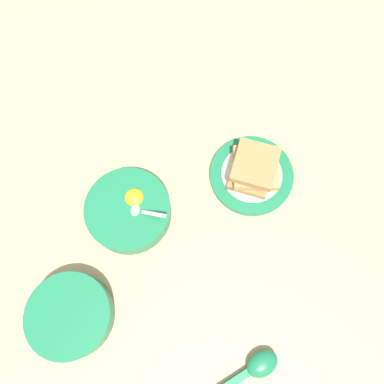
{
  "coord_description": "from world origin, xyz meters",
  "views": [
    {
      "loc": [
        0.09,
        -0.0,
        0.76
      ],
      "look_at": [
        -0.14,
        -0.04,
        0.02
      ],
      "focal_mm": 35.0,
      "sensor_mm": 36.0,
      "label": 1
    }
  ],
  "objects_px": {
    "toast_plate": "(252,175)",
    "congee_bowl": "(70,315)",
    "soup_spoon": "(256,368)",
    "toast_sandwich": "(254,169)",
    "egg_bowl": "(129,210)"
  },
  "relations": [
    {
      "from": "toast_sandwich",
      "to": "soup_spoon",
      "type": "xyz_separation_m",
      "value": [
        0.37,
        0.05,
        -0.03
      ]
    },
    {
      "from": "egg_bowl",
      "to": "congee_bowl",
      "type": "relative_size",
      "value": 1.09
    },
    {
      "from": "toast_plate",
      "to": "soup_spoon",
      "type": "bearing_deg",
      "value": 7.67
    },
    {
      "from": "toast_sandwich",
      "to": "soup_spoon",
      "type": "bearing_deg",
      "value": 7.74
    },
    {
      "from": "toast_plate",
      "to": "congee_bowl",
      "type": "bearing_deg",
      "value": -41.61
    },
    {
      "from": "toast_plate",
      "to": "congee_bowl",
      "type": "xyz_separation_m",
      "value": [
        0.34,
        -0.3,
        0.02
      ]
    },
    {
      "from": "soup_spoon",
      "to": "congee_bowl",
      "type": "xyz_separation_m",
      "value": [
        -0.03,
        -0.35,
        0.01
      ]
    },
    {
      "from": "egg_bowl",
      "to": "soup_spoon",
      "type": "xyz_separation_m",
      "value": [
        0.25,
        0.29,
        -0.02
      ]
    },
    {
      "from": "toast_plate",
      "to": "soup_spoon",
      "type": "relative_size",
      "value": 1.28
    },
    {
      "from": "toast_sandwich",
      "to": "soup_spoon",
      "type": "distance_m",
      "value": 0.38
    },
    {
      "from": "toast_sandwich",
      "to": "soup_spoon",
      "type": "height_order",
      "value": "toast_sandwich"
    },
    {
      "from": "toast_plate",
      "to": "toast_sandwich",
      "type": "relative_size",
      "value": 1.65
    },
    {
      "from": "toast_sandwich",
      "to": "congee_bowl",
      "type": "bearing_deg",
      "value": -41.59
    },
    {
      "from": "toast_plate",
      "to": "congee_bowl",
      "type": "distance_m",
      "value": 0.45
    },
    {
      "from": "toast_plate",
      "to": "congee_bowl",
      "type": "relative_size",
      "value": 1.14
    }
  ]
}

